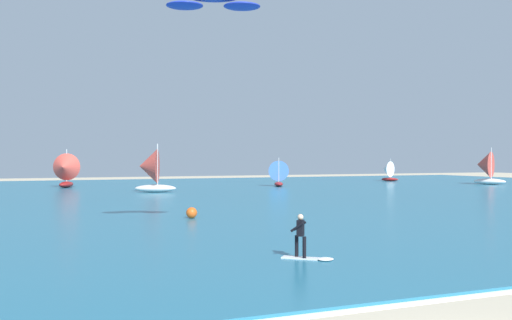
{
  "coord_description": "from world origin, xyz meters",
  "views": [
    {
      "loc": [
        -8.64,
        -8.29,
        3.88
      ],
      "look_at": [
        0.41,
        12.99,
        3.79
      ],
      "focal_mm": 40.63,
      "sensor_mm": 36.0,
      "label": 1
    }
  ],
  "objects_px": {
    "kitesurfer": "(305,243)",
    "sailboat_mid_right": "(150,170)",
    "sailboat_anchored_offshore": "(65,170)",
    "marker_buoy": "(192,213)",
    "sailboat_far_left": "(485,167)",
    "sailboat_far_right": "(278,173)",
    "kite": "(213,2)",
    "sailboat_center_horizon": "(387,171)"
  },
  "relations": [
    {
      "from": "kitesurfer",
      "to": "sailboat_mid_right",
      "type": "xyz_separation_m",
      "value": [
        3.97,
        43.89,
        1.84
      ]
    },
    {
      "from": "sailboat_anchored_offshore",
      "to": "marker_buoy",
      "type": "bearing_deg",
      "value": -84.52
    },
    {
      "from": "sailboat_far_left",
      "to": "sailboat_far_right",
      "type": "bearing_deg",
      "value": 167.27
    },
    {
      "from": "sailboat_far_right",
      "to": "marker_buoy",
      "type": "distance_m",
      "value": 41.71
    },
    {
      "from": "kitesurfer",
      "to": "sailboat_far_right",
      "type": "bearing_deg",
      "value": 65.77
    },
    {
      "from": "sailboat_far_left",
      "to": "marker_buoy",
      "type": "height_order",
      "value": "sailboat_far_left"
    },
    {
      "from": "sailboat_far_left",
      "to": "sailboat_mid_right",
      "type": "bearing_deg",
      "value": -179.79
    },
    {
      "from": "kite",
      "to": "sailboat_far_left",
      "type": "xyz_separation_m",
      "value": [
        53.58,
        37.04,
        -8.78
      ]
    },
    {
      "from": "marker_buoy",
      "to": "sailboat_center_horizon",
      "type": "bearing_deg",
      "value": 43.29
    },
    {
      "from": "sailboat_anchored_offshore",
      "to": "sailboat_center_horizon",
      "type": "bearing_deg",
      "value": 1.51
    },
    {
      "from": "kitesurfer",
      "to": "sailboat_mid_right",
      "type": "distance_m",
      "value": 44.11
    },
    {
      "from": "kitesurfer",
      "to": "sailboat_anchored_offshore",
      "type": "height_order",
      "value": "sailboat_anchored_offshore"
    },
    {
      "from": "sailboat_mid_right",
      "to": "sailboat_far_right",
      "type": "relative_size",
      "value": 1.4
    },
    {
      "from": "sailboat_mid_right",
      "to": "sailboat_center_horizon",
      "type": "distance_m",
      "value": 45.16
    },
    {
      "from": "kitesurfer",
      "to": "sailboat_far_left",
      "type": "height_order",
      "value": "sailboat_far_left"
    },
    {
      "from": "sailboat_far_left",
      "to": "sailboat_anchored_offshore",
      "type": "bearing_deg",
      "value": 166.21
    },
    {
      "from": "sailboat_anchored_offshore",
      "to": "sailboat_far_left",
      "type": "distance_m",
      "value": 57.78
    },
    {
      "from": "sailboat_center_horizon",
      "to": "sailboat_far_left",
      "type": "height_order",
      "value": "sailboat_far_left"
    },
    {
      "from": "marker_buoy",
      "to": "kitesurfer",
      "type": "bearing_deg",
      "value": -91.05
    },
    {
      "from": "kite",
      "to": "sailboat_center_horizon",
      "type": "bearing_deg",
      "value": 47.56
    },
    {
      "from": "sailboat_far_right",
      "to": "sailboat_far_left",
      "type": "bearing_deg",
      "value": -12.73
    },
    {
      "from": "kitesurfer",
      "to": "sailboat_far_left",
      "type": "bearing_deg",
      "value": 40.09
    },
    {
      "from": "sailboat_far_left",
      "to": "kitesurfer",
      "type": "bearing_deg",
      "value": -139.91
    },
    {
      "from": "kitesurfer",
      "to": "sailboat_far_right",
      "type": "xyz_separation_m",
      "value": [
        22.83,
        50.74,
        1.15
      ]
    },
    {
      "from": "sailboat_mid_right",
      "to": "sailboat_far_right",
      "type": "distance_m",
      "value": 20.09
    },
    {
      "from": "kitesurfer",
      "to": "sailboat_center_horizon",
      "type": "relative_size",
      "value": 0.51
    },
    {
      "from": "sailboat_far_right",
      "to": "sailboat_center_horizon",
      "type": "relative_size",
      "value": 1.05
    },
    {
      "from": "sailboat_far_right",
      "to": "sailboat_far_left",
      "type": "height_order",
      "value": "sailboat_far_left"
    },
    {
      "from": "sailboat_mid_right",
      "to": "sailboat_far_right",
      "type": "xyz_separation_m",
      "value": [
        18.87,
        6.85,
        -0.7
      ]
    },
    {
      "from": "sailboat_anchored_offshore",
      "to": "sailboat_center_horizon",
      "type": "relative_size",
      "value": 1.35
    },
    {
      "from": "kite",
      "to": "sailboat_far_left",
      "type": "distance_m",
      "value": 65.73
    },
    {
      "from": "kite",
      "to": "sailboat_far_left",
      "type": "height_order",
      "value": "kite"
    },
    {
      "from": "sailboat_center_horizon",
      "to": "sailboat_anchored_offshore",
      "type": "bearing_deg",
      "value": -178.49
    },
    {
      "from": "sailboat_far_left",
      "to": "marker_buoy",
      "type": "relative_size",
      "value": 7.58
    },
    {
      "from": "sailboat_far_right",
      "to": "sailboat_far_left",
      "type": "distance_m",
      "value": 30.27
    },
    {
      "from": "sailboat_far_right",
      "to": "sailboat_center_horizon",
      "type": "height_order",
      "value": "sailboat_far_right"
    },
    {
      "from": "sailboat_far_right",
      "to": "sailboat_anchored_offshore",
      "type": "height_order",
      "value": "sailboat_anchored_offshore"
    },
    {
      "from": "kite",
      "to": "sailboat_center_horizon",
      "type": "xyz_separation_m",
      "value": [
        47.69,
        52.14,
        -9.53
      ]
    },
    {
      "from": "sailboat_mid_right",
      "to": "marker_buoy",
      "type": "height_order",
      "value": "sailboat_mid_right"
    },
    {
      "from": "sailboat_mid_right",
      "to": "sailboat_center_horizon",
      "type": "xyz_separation_m",
      "value": [
        42.49,
        15.28,
        -0.79
      ]
    },
    {
      "from": "sailboat_center_horizon",
      "to": "sailboat_mid_right",
      "type": "bearing_deg",
      "value": -160.23
    },
    {
      "from": "sailboat_far_right",
      "to": "sailboat_anchored_offshore",
      "type": "relative_size",
      "value": 0.78
    }
  ]
}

